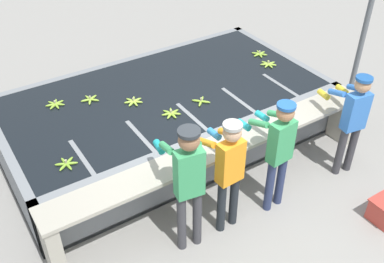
# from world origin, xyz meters

# --- Properties ---
(ground_plane) EXTENTS (80.00, 80.00, 0.00)m
(ground_plane) POSITION_xyz_m (0.00, 0.00, 0.00)
(ground_plane) COLOR gray
(ground_plane) RESTS_ON ground
(wash_tank) EXTENTS (4.89, 2.64, 0.86)m
(wash_tank) POSITION_xyz_m (0.00, 1.75, 0.43)
(wash_tank) COLOR gray
(wash_tank) RESTS_ON ground
(work_ledge) EXTENTS (4.89, 0.45, 0.86)m
(work_ledge) POSITION_xyz_m (0.00, 0.23, 0.63)
(work_ledge) COLOR #A8A393
(work_ledge) RESTS_ON ground
(worker_0) EXTENTS (0.48, 0.75, 1.74)m
(worker_0) POSITION_xyz_m (-0.85, -0.26, 1.07)
(worker_0) COLOR #38383D
(worker_0) RESTS_ON ground
(worker_1) EXTENTS (0.43, 0.72, 1.60)m
(worker_1) POSITION_xyz_m (-0.29, -0.26, 0.97)
(worker_1) COLOR #1E2328
(worker_1) RESTS_ON ground
(worker_2) EXTENTS (0.44, 0.73, 1.62)m
(worker_2) POSITION_xyz_m (0.45, -0.30, 0.98)
(worker_2) COLOR navy
(worker_2) RESTS_ON ground
(worker_3) EXTENTS (0.48, 0.74, 1.58)m
(worker_3) POSITION_xyz_m (1.78, -0.31, 0.95)
(worker_3) COLOR #38383D
(worker_3) RESTS_ON ground
(banana_bunch_floating_0) EXTENTS (0.28, 0.28, 0.08)m
(banana_bunch_floating_0) POSITION_xyz_m (-1.51, 2.30, 0.88)
(banana_bunch_floating_0) COLOR #8CB738
(banana_bunch_floating_0) RESTS_ON wash_tank
(banana_bunch_floating_1) EXTENTS (0.28, 0.27, 0.08)m
(banana_bunch_floating_1) POSITION_xyz_m (-0.22, 1.18, 0.88)
(banana_bunch_floating_1) COLOR #8CB738
(banana_bunch_floating_1) RESTS_ON wash_tank
(banana_bunch_floating_2) EXTENTS (0.27, 0.28, 0.08)m
(banana_bunch_floating_2) POSITION_xyz_m (-1.84, 0.93, 0.88)
(banana_bunch_floating_2) COLOR #7FAD33
(banana_bunch_floating_2) RESTS_ON wash_tank
(banana_bunch_floating_3) EXTENTS (0.28, 0.28, 0.08)m
(banana_bunch_floating_3) POSITION_xyz_m (-0.52, 1.75, 0.88)
(banana_bunch_floating_3) COLOR #9EC642
(banana_bunch_floating_3) RESTS_ON wash_tank
(banana_bunch_floating_4) EXTENTS (0.27, 0.28, 0.08)m
(banana_bunch_floating_4) POSITION_xyz_m (1.90, 1.57, 0.88)
(banana_bunch_floating_4) COLOR #9EC642
(banana_bunch_floating_4) RESTS_ON wash_tank
(banana_bunch_floating_5) EXTENTS (0.23, 0.23, 0.08)m
(banana_bunch_floating_5) POSITION_xyz_m (0.31, 1.22, 0.88)
(banana_bunch_floating_5) COLOR #8CB738
(banana_bunch_floating_5) RESTS_ON wash_tank
(banana_bunch_floating_6) EXTENTS (0.28, 0.27, 0.08)m
(banana_bunch_floating_6) POSITION_xyz_m (2.02, 1.94, 0.88)
(banana_bunch_floating_6) COLOR #93BC3D
(banana_bunch_floating_6) RESTS_ON wash_tank
(banana_bunch_floating_7) EXTENTS (0.27, 0.27, 0.08)m
(banana_bunch_floating_7) POSITION_xyz_m (-1.03, 2.14, 0.88)
(banana_bunch_floating_7) COLOR #93BC3D
(banana_bunch_floating_7) RESTS_ON wash_tank
(knife_0) EXTENTS (0.33, 0.17, 0.02)m
(knife_0) POSITION_xyz_m (0.08, 0.16, 0.87)
(knife_0) COLOR silver
(knife_0) RESTS_ON work_ledge
(support_post_right) EXTENTS (0.09, 0.09, 3.20)m
(support_post_right) POSITION_xyz_m (3.29, 0.88, 1.60)
(support_post_right) COLOR slate
(support_post_right) RESTS_ON ground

